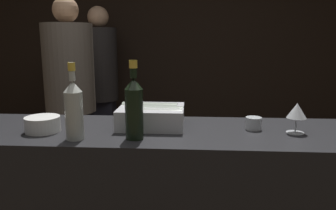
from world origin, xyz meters
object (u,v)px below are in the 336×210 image
object	(u,v)px
candle_votive	(253,123)
rose_wine_bottle	(74,108)
ice_bin_with_bottles	(152,115)
person_blond_tee	(101,83)
champagne_bottle	(134,106)
person_in_hoodie	(70,93)
wine_glass	(297,112)
bowl_white	(43,124)

from	to	relation	value
candle_votive	rose_wine_bottle	size ratio (longest dim) A/B	0.23
rose_wine_bottle	candle_votive	bearing A→B (deg)	14.69
candle_votive	rose_wine_bottle	world-z (taller)	rose_wine_bottle
ice_bin_with_bottles	rose_wine_bottle	bearing A→B (deg)	-142.30
person_blond_tee	ice_bin_with_bottles	bearing A→B (deg)	-96.71
champagne_bottle	person_blond_tee	xyz separation A→B (m)	(-0.67, 1.90, -0.15)
ice_bin_with_bottles	candle_votive	world-z (taller)	ice_bin_with_bottles
ice_bin_with_bottles	person_in_hoodie	distance (m)	1.35
champagne_bottle	person_in_hoodie	xyz separation A→B (m)	(-0.77, 1.29, -0.16)
wine_glass	candle_votive	size ratio (longest dim) A/B	1.86
bowl_white	candle_votive	size ratio (longest dim) A/B	2.12
person_blond_tee	wine_glass	bearing A→B (deg)	-81.13
champagne_bottle	person_in_hoodie	distance (m)	1.51
champagne_bottle	rose_wine_bottle	xyz separation A→B (m)	(-0.26, -0.02, -0.01)
candle_votive	rose_wine_bottle	xyz separation A→B (m)	(-0.83, -0.22, 0.11)
rose_wine_bottle	champagne_bottle	bearing A→B (deg)	5.29
bowl_white	person_blond_tee	size ratio (longest dim) A/B	0.10
ice_bin_with_bottles	candle_votive	size ratio (longest dim) A/B	4.21
bowl_white	person_blond_tee	world-z (taller)	person_blond_tee
person_in_hoodie	rose_wine_bottle	bearing A→B (deg)	-103.61
candle_votive	person_blond_tee	xyz separation A→B (m)	(-1.24, 1.71, -0.04)
ice_bin_with_bottles	rose_wine_bottle	size ratio (longest dim) A/B	0.96
candle_votive	rose_wine_bottle	distance (m)	0.86
person_in_hoodie	champagne_bottle	bearing A→B (deg)	-93.80
champagne_bottle	person_in_hoodie	world-z (taller)	person_in_hoodie
bowl_white	champagne_bottle	bearing A→B (deg)	-10.36
candle_votive	rose_wine_bottle	bearing A→B (deg)	-165.31
bowl_white	candle_votive	world-z (taller)	bowl_white
ice_bin_with_bottles	person_in_hoodie	world-z (taller)	person_in_hoodie
ice_bin_with_bottles	candle_votive	bearing A→B (deg)	-3.27
wine_glass	person_in_hoodie	world-z (taller)	person_in_hoodie
bowl_white	candle_votive	xyz separation A→B (m)	(1.03, 0.11, -0.01)
ice_bin_with_bottles	candle_votive	xyz separation A→B (m)	(0.51, -0.03, -0.03)
ice_bin_with_bottles	bowl_white	xyz separation A→B (m)	(-0.52, -0.14, -0.02)
rose_wine_bottle	person_blond_tee	distance (m)	1.97
ice_bin_with_bottles	bowl_white	distance (m)	0.54
champagne_bottle	wine_glass	bearing A→B (deg)	10.46
bowl_white	wine_glass	size ratio (longest dim) A/B	1.14
person_in_hoodie	bowl_white	bearing A→B (deg)	-110.39
ice_bin_with_bottles	person_blond_tee	size ratio (longest dim) A/B	0.19
person_blond_tee	bowl_white	bearing A→B (deg)	-113.60
ice_bin_with_bottles	person_blond_tee	xyz separation A→B (m)	(-0.73, 1.68, -0.06)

